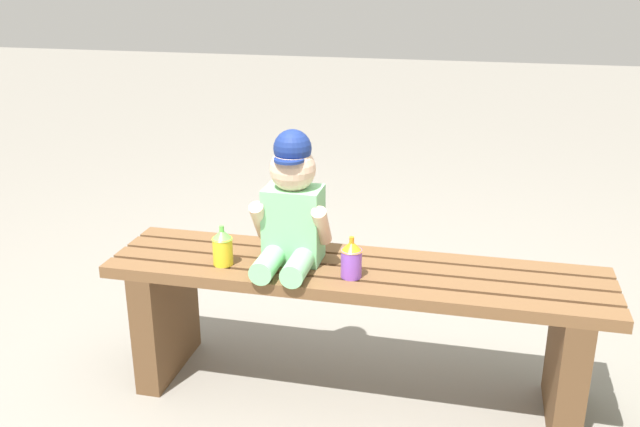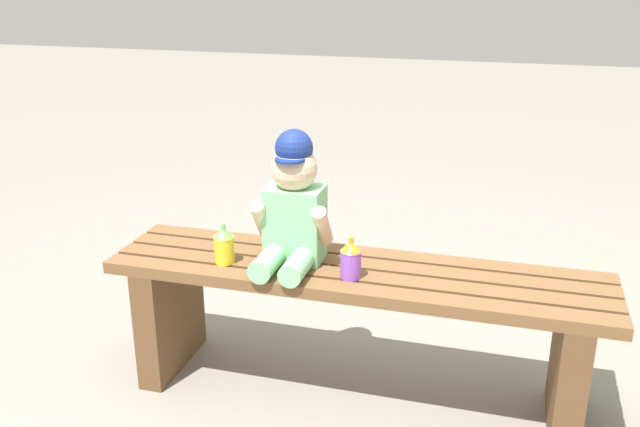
{
  "view_description": "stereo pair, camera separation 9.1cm",
  "coord_description": "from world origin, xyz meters",
  "px_view_note": "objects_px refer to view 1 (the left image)",
  "views": [
    {
      "loc": [
        0.33,
        -1.87,
        1.29
      ],
      "look_at": [
        -0.1,
        -0.05,
        0.61
      ],
      "focal_mm": 39.19,
      "sensor_mm": 36.0,
      "label": 1
    },
    {
      "loc": [
        0.41,
        -1.85,
        1.29
      ],
      "look_at": [
        -0.1,
        -0.05,
        0.61
      ],
      "focal_mm": 39.19,
      "sensor_mm": 36.0,
      "label": 2
    }
  ],
  "objects_px": {
    "park_bench": "(355,310)",
    "sippy_cup_right": "(350,258)",
    "sippy_cup_left": "(223,246)",
    "child_figure": "(292,207)"
  },
  "relations": [
    {
      "from": "park_bench",
      "to": "sippy_cup_right",
      "type": "bearing_deg",
      "value": -94.15
    },
    {
      "from": "child_figure",
      "to": "sippy_cup_left",
      "type": "distance_m",
      "value": 0.24
    },
    {
      "from": "child_figure",
      "to": "sippy_cup_right",
      "type": "height_order",
      "value": "child_figure"
    },
    {
      "from": "child_figure",
      "to": "sippy_cup_left",
      "type": "height_order",
      "value": "child_figure"
    },
    {
      "from": "sippy_cup_left",
      "to": "child_figure",
      "type": "bearing_deg",
      "value": 18.1
    },
    {
      "from": "sippy_cup_right",
      "to": "sippy_cup_left",
      "type": "bearing_deg",
      "value": 180.0
    },
    {
      "from": "sippy_cup_right",
      "to": "park_bench",
      "type": "bearing_deg",
      "value": 85.85
    },
    {
      "from": "sippy_cup_left",
      "to": "sippy_cup_right",
      "type": "height_order",
      "value": "same"
    },
    {
      "from": "park_bench",
      "to": "sippy_cup_left",
      "type": "height_order",
      "value": "sippy_cup_left"
    },
    {
      "from": "park_bench",
      "to": "sippy_cup_right",
      "type": "height_order",
      "value": "sippy_cup_right"
    }
  ]
}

